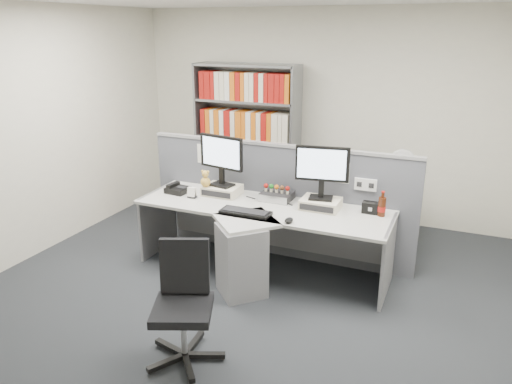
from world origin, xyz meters
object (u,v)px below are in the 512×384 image
at_px(desk_fan, 402,164).
at_px(mouse, 289,220).
at_px(monitor_left, 221,156).
at_px(desk_calendar, 192,193).
at_px(monitor_right, 322,168).
at_px(shelving_unit, 247,141).
at_px(desktop_pc, 277,196).
at_px(keyboard, 246,212).
at_px(speaker, 371,208).
at_px(desk, 254,238).
at_px(desk_phone, 177,189).
at_px(filing_cabinet, 397,218).
at_px(cola_bottle, 382,207).
at_px(office_chair, 184,299).

bearing_deg(desk_fan, mouse, -118.20).
distance_m(monitor_left, desk_calendar, 0.50).
bearing_deg(monitor_right, shelving_unit, 134.92).
distance_m(monitor_right, desktop_pc, 0.63).
distance_m(keyboard, speaker, 1.22).
bearing_deg(keyboard, desk_calendar, 163.72).
height_order(desk, monitor_left, monitor_left).
bearing_deg(keyboard, speaker, 23.87).
height_order(monitor_right, desk_phone, monitor_right).
height_order(mouse, desk_calendar, desk_calendar).
height_order(desk_phone, filing_cabinet, desk_phone).
height_order(keyboard, desk_calendar, desk_calendar).
height_order(desk, keyboard, keyboard).
relative_size(monitor_left, filing_cabinet, 0.78).
relative_size(desk, desktop_pc, 8.24).
height_order(keyboard, shelving_unit, shelving_unit).
bearing_deg(desk_phone, shelving_unit, 85.59).
height_order(shelving_unit, desk_fan, shelving_unit).
height_order(desk, desk_calendar, desk_calendar).
xyz_separation_m(desk_phone, cola_bottle, (2.18, 0.16, 0.06)).
distance_m(monitor_right, shelving_unit, 2.08).
bearing_deg(desk_calendar, monitor_left, 41.79).
height_order(keyboard, desk_fan, desk_fan).
bearing_deg(desktop_pc, desk_calendar, -160.63).
xyz_separation_m(mouse, cola_bottle, (0.76, 0.51, 0.07)).
relative_size(desk_phone, desk_fan, 0.54).
bearing_deg(mouse, monitor_left, 152.74).
xyz_separation_m(cola_bottle, desk_fan, (0.04, 0.99, 0.18)).
height_order(monitor_right, desktop_pc, monitor_right).
height_order(monitor_right, speaker, monitor_right).
xyz_separation_m(monitor_right, speaker, (0.49, 0.06, -0.36)).
xyz_separation_m(keyboard, cola_bottle, (1.22, 0.46, 0.08)).
bearing_deg(desk_fan, office_chair, -113.88).
relative_size(monitor_left, cola_bottle, 2.20).
distance_m(monitor_left, office_chair, 1.91).
bearing_deg(speaker, office_chair, -120.77).
distance_m(keyboard, mouse, 0.47).
height_order(monitor_left, desk_calendar, monitor_left).
distance_m(desk_phone, office_chair, 1.90).
bearing_deg(desk, cola_bottle, 19.62).
relative_size(shelving_unit, office_chair, 2.20).
bearing_deg(desk_phone, desk_calendar, -20.47).
bearing_deg(filing_cabinet, cola_bottle, -92.55).
relative_size(speaker, cola_bottle, 0.67).
distance_m(monitor_left, monitor_right, 1.10).
bearing_deg(office_chair, keyboard, 92.74).
xyz_separation_m(speaker, office_chair, (-1.06, -1.77, -0.29)).
relative_size(speaker, desk_fan, 0.36).
bearing_deg(desk_phone, mouse, -13.86).
bearing_deg(desk, monitor_left, 144.55).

